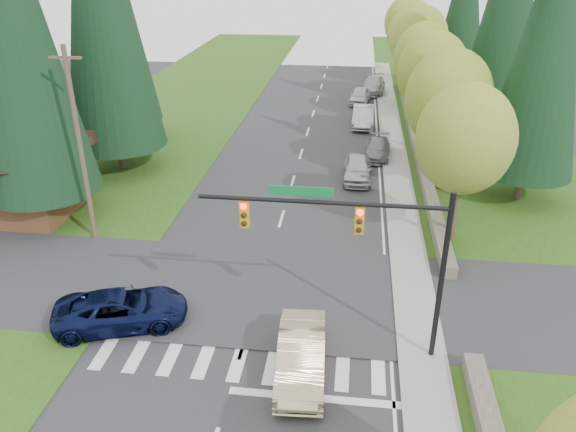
% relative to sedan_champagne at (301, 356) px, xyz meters
% --- Properties ---
extents(ground, '(120.00, 120.00, 0.00)m').
position_rel_sedan_champagne_xyz_m(ground, '(-2.40, -3.00, -0.79)').
color(ground, '#28282B').
rests_on(ground, ground).
extents(grass_east, '(14.00, 110.00, 0.06)m').
position_rel_sedan_champagne_xyz_m(grass_east, '(10.60, 17.00, -0.76)').
color(grass_east, '#244D14').
rests_on(grass_east, ground).
extents(grass_west, '(14.00, 110.00, 0.06)m').
position_rel_sedan_champagne_xyz_m(grass_west, '(-15.40, 17.00, -0.76)').
color(grass_west, '#244D14').
rests_on(grass_west, ground).
extents(cross_street, '(120.00, 8.00, 0.10)m').
position_rel_sedan_champagne_xyz_m(cross_street, '(-2.40, 5.00, -0.79)').
color(cross_street, '#28282B').
rests_on(cross_street, ground).
extents(sidewalk_east, '(1.80, 80.00, 0.13)m').
position_rel_sedan_champagne_xyz_m(sidewalk_east, '(4.50, 19.00, -0.73)').
color(sidewalk_east, gray).
rests_on(sidewalk_east, ground).
extents(curb_east, '(0.20, 80.00, 0.13)m').
position_rel_sedan_champagne_xyz_m(curb_east, '(3.65, 19.00, -0.73)').
color(curb_east, gray).
rests_on(curb_east, ground).
extents(stone_wall_north, '(0.70, 40.00, 0.70)m').
position_rel_sedan_champagne_xyz_m(stone_wall_north, '(6.20, 27.00, -0.44)').
color(stone_wall_north, '#4C4438').
rests_on(stone_wall_north, ground).
extents(traffic_signal, '(8.70, 0.37, 6.80)m').
position_rel_sedan_champagne_xyz_m(traffic_signal, '(1.97, 1.50, 4.19)').
color(traffic_signal, black).
rests_on(traffic_signal, ground).
extents(brown_building, '(8.40, 8.40, 5.40)m').
position_rel_sedan_champagne_xyz_m(brown_building, '(-17.40, 12.00, 2.35)').
color(brown_building, '#4C2D19').
rests_on(brown_building, ground).
extents(utility_pole, '(1.60, 0.24, 10.00)m').
position_rel_sedan_champagne_xyz_m(utility_pole, '(-11.90, 9.00, 4.35)').
color(utility_pole, '#473828').
rests_on(utility_pole, ground).
extents(decid_tree_0, '(4.80, 4.80, 8.37)m').
position_rel_sedan_champagne_xyz_m(decid_tree_0, '(6.80, 11.00, 4.80)').
color(decid_tree_0, '#38281C').
rests_on(decid_tree_0, ground).
extents(decid_tree_1, '(5.20, 5.20, 8.80)m').
position_rel_sedan_champagne_xyz_m(decid_tree_1, '(6.90, 18.00, 5.00)').
color(decid_tree_1, '#38281C').
rests_on(decid_tree_1, ground).
extents(decid_tree_2, '(5.00, 5.00, 8.82)m').
position_rel_sedan_champagne_xyz_m(decid_tree_2, '(6.70, 25.00, 5.13)').
color(decid_tree_2, '#38281C').
rests_on(decid_tree_2, ground).
extents(decid_tree_3, '(5.00, 5.00, 8.55)m').
position_rel_sedan_champagne_xyz_m(decid_tree_3, '(6.80, 32.00, 4.87)').
color(decid_tree_3, '#38281C').
rests_on(decid_tree_3, ground).
extents(decid_tree_4, '(5.40, 5.40, 9.18)m').
position_rel_sedan_champagne_xyz_m(decid_tree_4, '(6.90, 39.00, 5.27)').
color(decid_tree_4, '#38281C').
rests_on(decid_tree_4, ground).
extents(decid_tree_5, '(4.80, 4.80, 8.30)m').
position_rel_sedan_champagne_xyz_m(decid_tree_5, '(6.70, 46.00, 4.74)').
color(decid_tree_5, '#38281C').
rests_on(decid_tree_5, ground).
extents(decid_tree_6, '(5.20, 5.20, 8.86)m').
position_rel_sedan_champagne_xyz_m(decid_tree_6, '(6.80, 53.00, 5.07)').
color(decid_tree_6, '#38281C').
rests_on(decid_tree_6, ground).
extents(conifer_w_a, '(6.12, 6.12, 19.80)m').
position_rel_sedan_champagne_xyz_m(conifer_w_a, '(-15.40, 11.00, 10.00)').
color(conifer_w_a, '#38281C').
rests_on(conifer_w_a, ground).
extents(conifer_w_b, '(5.44, 5.44, 17.80)m').
position_rel_sedan_champagne_xyz_m(conifer_w_b, '(-18.40, 15.00, 9.00)').
color(conifer_w_b, '#38281C').
rests_on(conifer_w_b, ground).
extents(conifer_w_e, '(5.78, 5.78, 18.80)m').
position_rel_sedan_champagne_xyz_m(conifer_w_e, '(-16.40, 25.00, 9.50)').
color(conifer_w_e, '#38281C').
rests_on(conifer_w_e, ground).
extents(conifer_e_a, '(5.44, 5.44, 17.80)m').
position_rel_sedan_champagne_xyz_m(conifer_e_a, '(11.60, 17.00, 9.00)').
color(conifer_e_a, '#38281C').
rests_on(conifer_e_a, ground).
extents(sedan_champagne, '(1.95, 4.91, 1.59)m').
position_rel_sedan_champagne_xyz_m(sedan_champagne, '(0.00, 0.00, 0.00)').
color(sedan_champagne, '#CDBA89').
rests_on(sedan_champagne, ground).
extents(suv_navy, '(5.80, 4.00, 1.47)m').
position_rel_sedan_champagne_xyz_m(suv_navy, '(-7.56, 2.00, -0.06)').
color(suv_navy, black).
rests_on(suv_navy, ground).
extents(parked_car_a, '(1.84, 4.47, 1.52)m').
position_rel_sedan_champagne_xyz_m(parked_car_a, '(1.80, 18.97, -0.04)').
color(parked_car_a, '#B0AFB4').
rests_on(parked_car_a, ground).
extents(parked_car_b, '(2.08, 4.45, 1.26)m').
position_rel_sedan_champagne_xyz_m(parked_car_b, '(3.20, 23.47, -0.17)').
color(parked_car_b, slate).
rests_on(parked_car_b, ground).
extents(parked_car_c, '(1.86, 5.03, 1.64)m').
position_rel_sedan_champagne_xyz_m(parked_car_c, '(2.13, 31.23, 0.03)').
color(parked_car_c, '#A3A3A8').
rests_on(parked_car_c, ground).
extents(parked_car_d, '(2.29, 4.53, 1.48)m').
position_rel_sedan_champagne_xyz_m(parked_car_d, '(1.80, 38.72, -0.05)').
color(parked_car_d, silver).
rests_on(parked_car_d, ground).
extents(parked_car_e, '(2.64, 5.51, 1.55)m').
position_rel_sedan_champagne_xyz_m(parked_car_e, '(3.20, 43.18, -0.02)').
color(parked_car_e, '#98989D').
rests_on(parked_car_e, ground).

